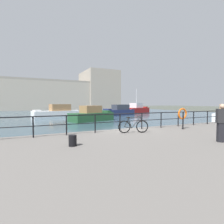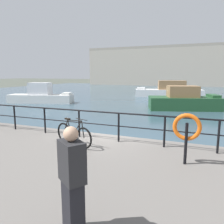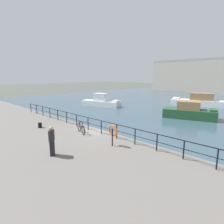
{
  "view_description": "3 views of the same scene",
  "coord_description": "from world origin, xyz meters",
  "px_view_note": "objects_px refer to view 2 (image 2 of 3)",
  "views": [
    {
      "loc": [
        -5.82,
        -10.16,
        2.54
      ],
      "look_at": [
        0.25,
        2.48,
        1.8
      ],
      "focal_mm": 27.89,
      "sensor_mm": 36.0,
      "label": 1
    },
    {
      "loc": [
        3.54,
        -8.04,
        3.24
      ],
      "look_at": [
        -1.14,
        3.65,
        1.07
      ],
      "focal_mm": 35.46,
      "sensor_mm": 36.0,
      "label": 2
    },
    {
      "loc": [
        11.21,
        -10.2,
        5.22
      ],
      "look_at": [
        -1.52,
        2.91,
        1.72
      ],
      "focal_mm": 29.94,
      "sensor_mm": 36.0,
      "label": 3
    }
  ],
  "objects_px": {
    "life_ring_stand": "(187,129)",
    "standing_person": "(72,180)",
    "moored_white_yacht": "(41,96)",
    "parked_bicycle": "(74,134)",
    "moored_blue_motorboat": "(169,91)",
    "harbor_building": "(212,64)",
    "moored_harbor_tender": "(184,101)"
  },
  "relations": [
    {
      "from": "harbor_building",
      "to": "moored_blue_motorboat",
      "type": "relative_size",
      "value": 5.82
    },
    {
      "from": "moored_harbor_tender",
      "to": "moored_blue_motorboat",
      "type": "bearing_deg",
      "value": 86.17
    },
    {
      "from": "harbor_building",
      "to": "moored_blue_motorboat",
      "type": "distance_m",
      "value": 37.25
    },
    {
      "from": "moored_white_yacht",
      "to": "standing_person",
      "type": "xyz_separation_m",
      "value": [
        14.96,
        -17.46,
        0.89
      ]
    },
    {
      "from": "moored_blue_motorboat",
      "to": "standing_person",
      "type": "height_order",
      "value": "standing_person"
    },
    {
      "from": "life_ring_stand",
      "to": "standing_person",
      "type": "relative_size",
      "value": 0.83
    },
    {
      "from": "moored_white_yacht",
      "to": "life_ring_stand",
      "type": "bearing_deg",
      "value": -56.44
    },
    {
      "from": "moored_white_yacht",
      "to": "standing_person",
      "type": "relative_size",
      "value": 4.38
    },
    {
      "from": "moored_blue_motorboat",
      "to": "standing_person",
      "type": "distance_m",
      "value": 29.94
    },
    {
      "from": "moored_white_yacht",
      "to": "moored_blue_motorboat",
      "type": "relative_size",
      "value": 0.77
    },
    {
      "from": "moored_white_yacht",
      "to": "life_ring_stand",
      "type": "height_order",
      "value": "moored_white_yacht"
    },
    {
      "from": "moored_blue_motorboat",
      "to": "standing_person",
      "type": "relative_size",
      "value": 5.72
    },
    {
      "from": "harbor_building",
      "to": "moored_harbor_tender",
      "type": "bearing_deg",
      "value": -94.74
    },
    {
      "from": "harbor_building",
      "to": "moored_white_yacht",
      "type": "distance_m",
      "value": 52.57
    },
    {
      "from": "harbor_building",
      "to": "parked_bicycle",
      "type": "xyz_separation_m",
      "value": [
        -6.53,
        -62.45,
        -4.63
      ]
    },
    {
      "from": "moored_white_yacht",
      "to": "parked_bicycle",
      "type": "relative_size",
      "value": 4.37
    },
    {
      "from": "moored_blue_motorboat",
      "to": "parked_bicycle",
      "type": "xyz_separation_m",
      "value": [
        0.24,
        -26.16,
        0.35
      ]
    },
    {
      "from": "moored_harbor_tender",
      "to": "moored_blue_motorboat",
      "type": "relative_size",
      "value": 0.69
    },
    {
      "from": "harbor_building",
      "to": "standing_person",
      "type": "distance_m",
      "value": 66.39
    },
    {
      "from": "moored_white_yacht",
      "to": "moored_harbor_tender",
      "type": "height_order",
      "value": "moored_white_yacht"
    },
    {
      "from": "moored_white_yacht",
      "to": "standing_person",
      "type": "bearing_deg",
      "value": -65.34
    },
    {
      "from": "moored_blue_motorboat",
      "to": "life_ring_stand",
      "type": "relative_size",
      "value": 6.91
    },
    {
      "from": "moored_harbor_tender",
      "to": "moored_blue_motorboat",
      "type": "distance_m",
      "value": 11.66
    },
    {
      "from": "moored_white_yacht",
      "to": "moored_blue_motorboat",
      "type": "xyz_separation_m",
      "value": [
        12.47,
        12.37,
        0.07
      ]
    },
    {
      "from": "harbor_building",
      "to": "standing_person",
      "type": "height_order",
      "value": "harbor_building"
    },
    {
      "from": "moored_white_yacht",
      "to": "moored_harbor_tender",
      "type": "distance_m",
      "value": 15.33
    },
    {
      "from": "life_ring_stand",
      "to": "harbor_building",
      "type": "bearing_deg",
      "value": 87.39
    },
    {
      "from": "life_ring_stand",
      "to": "standing_person",
      "type": "height_order",
      "value": "standing_person"
    },
    {
      "from": "moored_harbor_tender",
      "to": "life_ring_stand",
      "type": "height_order",
      "value": "life_ring_stand"
    },
    {
      "from": "moored_blue_motorboat",
      "to": "standing_person",
      "type": "bearing_deg",
      "value": 80.72
    },
    {
      "from": "parked_bicycle",
      "to": "standing_person",
      "type": "xyz_separation_m",
      "value": [
        2.25,
        -3.67,
        0.47
      ]
    },
    {
      "from": "moored_harbor_tender",
      "to": "standing_person",
      "type": "xyz_separation_m",
      "value": [
        -0.33,
        -18.51,
        0.85
      ]
    }
  ]
}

